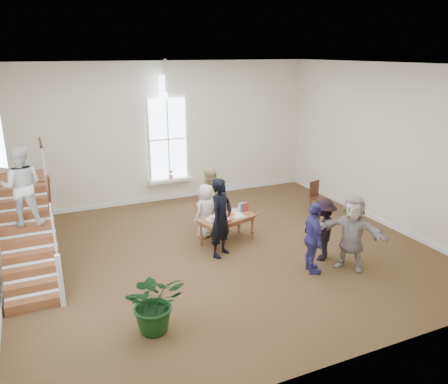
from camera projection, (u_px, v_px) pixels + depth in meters
name	position (u px, v px, depth m)	size (l,w,h in m)	color
ground	(223.00, 251.00, 10.92)	(10.00, 10.00, 0.00)	#4F361F
room_shell	(170.00, 188.00, 14.62)	(10.49, 10.00, 10.00)	silver
staircase	(25.00, 205.00, 9.40)	(1.10, 4.10, 2.92)	brown
library_table	(227.00, 220.00, 11.28)	(1.63, 1.10, 0.75)	brown
police_officer	(221.00, 218.00, 10.44)	(0.71, 0.47, 1.96)	black
elderly_woman	(206.00, 211.00, 11.64)	(0.71, 0.46, 1.44)	silver
person_yellow	(209.00, 198.00, 12.14)	(0.85, 0.67, 1.76)	#CDBC80
woman_cluster_a	(313.00, 238.00, 9.67)	(0.97, 0.40, 1.66)	#3C357F
woman_cluster_b	(323.00, 230.00, 10.31)	(0.98, 0.56, 1.52)	black
woman_cluster_c	(352.00, 233.00, 9.82)	(1.63, 0.52, 1.76)	#B4A9A2
floor_plant	(155.00, 302.00, 7.68)	(1.04, 0.90, 1.16)	#103413
side_chair	(316.00, 195.00, 13.56)	(0.50, 0.50, 0.94)	#371C0F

